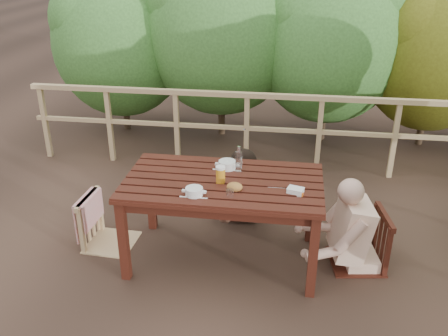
# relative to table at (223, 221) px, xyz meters

# --- Properties ---
(ground) EXTENTS (60.00, 60.00, 0.00)m
(ground) POSITION_rel_table_xyz_m (0.00, 0.00, -0.40)
(ground) COLOR #452F23
(ground) RESTS_ON ground
(table) EXTENTS (1.71, 0.96, 0.79)m
(table) POSITION_rel_table_xyz_m (0.00, 0.00, 0.00)
(table) COLOR #33130C
(table) RESTS_ON ground
(chair_left) EXTENTS (0.49, 0.49, 0.93)m
(chair_left) POSITION_rel_table_xyz_m (-1.11, 0.08, 0.07)
(chair_left) COLOR tan
(chair_left) RESTS_ON ground
(chair_far) EXTENTS (0.53, 0.53, 0.93)m
(chair_far) POSITION_rel_table_xyz_m (0.07, 0.88, 0.07)
(chair_far) COLOR #33130C
(chair_far) RESTS_ON ground
(chair_right) EXTENTS (0.55, 0.55, 0.96)m
(chair_right) POSITION_rel_table_xyz_m (1.21, 0.10, 0.09)
(chair_right) COLOR #33130C
(chair_right) RESTS_ON ground
(woman) EXTENTS (0.56, 0.66, 1.19)m
(woman) POSITION_rel_table_xyz_m (0.07, 0.90, 0.20)
(woman) COLOR black
(woman) RESTS_ON ground
(diner_right) EXTENTS (0.77, 0.66, 1.40)m
(diner_right) POSITION_rel_table_xyz_m (1.24, 0.10, 0.30)
(diner_right) COLOR beige
(diner_right) RESTS_ON ground
(railing) EXTENTS (5.60, 0.10, 1.01)m
(railing) POSITION_rel_table_xyz_m (0.00, 2.00, 0.11)
(railing) COLOR tan
(railing) RESTS_ON ground
(hedge_row) EXTENTS (6.60, 1.60, 3.80)m
(hedge_row) POSITION_rel_table_xyz_m (0.40, 3.20, 1.50)
(hedge_row) COLOR #386B2B
(hedge_row) RESTS_ON ground
(soup_near) EXTENTS (0.24, 0.24, 0.08)m
(soup_near) POSITION_rel_table_xyz_m (-0.19, -0.31, 0.44)
(soup_near) COLOR white
(soup_near) RESTS_ON table
(soup_far) EXTENTS (0.27, 0.27, 0.09)m
(soup_far) POSITION_rel_table_xyz_m (0.00, 0.24, 0.44)
(soup_far) COLOR white
(soup_far) RESTS_ON table
(bread_roll) EXTENTS (0.13, 0.10, 0.08)m
(bread_roll) POSITION_rel_table_xyz_m (0.12, -0.16, 0.44)
(bread_roll) COLOR #A77729
(bread_roll) RESTS_ON table
(beer_glass) EXTENTS (0.08, 0.08, 0.16)m
(beer_glass) POSITION_rel_table_xyz_m (-0.02, -0.04, 0.48)
(beer_glass) COLOR orange
(beer_glass) RESTS_ON table
(bottle) EXTENTS (0.06, 0.06, 0.26)m
(bottle) POSITION_rel_table_xyz_m (0.11, 0.19, 0.53)
(bottle) COLOR silver
(bottle) RESTS_ON table
(tumbler) EXTENTS (0.06, 0.06, 0.08)m
(tumbler) POSITION_rel_table_xyz_m (0.10, -0.29, 0.43)
(tumbler) COLOR silver
(tumbler) RESTS_ON table
(butter_tub) EXTENTS (0.15, 0.13, 0.06)m
(butter_tub) POSITION_rel_table_xyz_m (0.62, -0.14, 0.42)
(butter_tub) COLOR silver
(butter_tub) RESTS_ON table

